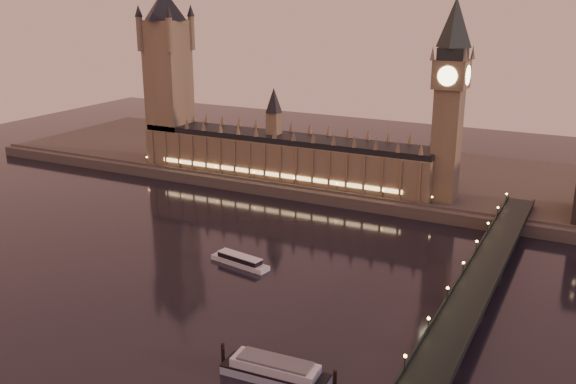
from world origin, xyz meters
name	(u,v)px	position (x,y,z in m)	size (l,w,h in m)	color
ground	(232,276)	(0.00, 0.00, 0.00)	(700.00, 700.00, 0.00)	black
far_embankment	(420,179)	(30.00, 165.00, 3.00)	(560.00, 130.00, 6.00)	#423D35
palace_of_westminster	(283,151)	(-40.12, 120.99, 21.71)	(180.00, 26.62, 52.00)	brown
victoria_tower	(168,67)	(-120.00, 121.00, 65.79)	(31.68, 31.68, 118.00)	brown
big_ben	(450,89)	(53.99, 120.99, 63.95)	(17.68, 17.68, 104.00)	brown
westminster_bridge	(463,314)	(91.61, 0.00, 5.52)	(13.20, 260.00, 15.30)	black
cruise_boat_a	(240,260)	(-3.39, 11.36, 1.96)	(28.40, 10.72, 4.44)	silver
moored_barge	(275,370)	(49.45, -55.58, 2.90)	(37.44, 10.93, 6.87)	#9AADC4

